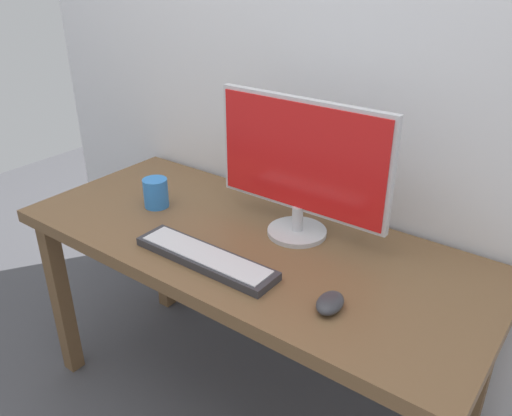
# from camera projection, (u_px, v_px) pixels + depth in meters

# --- Properties ---
(ground_plane) EXTENTS (6.00, 6.00, 0.00)m
(ground_plane) POSITION_uv_depth(u_px,v_px,m) (249.00, 405.00, 2.01)
(ground_plane) COLOR #4C4C51
(desk) EXTENTS (1.58, 0.68, 0.75)m
(desk) POSITION_uv_depth(u_px,v_px,m) (248.00, 261.00, 1.71)
(desk) COLOR brown
(desk) RESTS_ON ground_plane
(monitor) EXTENTS (0.60, 0.19, 0.45)m
(monitor) POSITION_uv_depth(u_px,v_px,m) (301.00, 164.00, 1.60)
(monitor) COLOR silver
(monitor) RESTS_ON desk
(keyboard_primary) EXTENTS (0.48, 0.12, 0.03)m
(keyboard_primary) POSITION_uv_depth(u_px,v_px,m) (205.00, 258.00, 1.54)
(keyboard_primary) COLOR #333338
(keyboard_primary) RESTS_ON desk
(mouse) EXTENTS (0.08, 0.11, 0.04)m
(mouse) POSITION_uv_depth(u_px,v_px,m) (330.00, 303.00, 1.34)
(mouse) COLOR #333338
(mouse) RESTS_ON desk
(coffee_mug) EXTENTS (0.09, 0.09, 0.11)m
(coffee_mug) POSITION_uv_depth(u_px,v_px,m) (156.00, 193.00, 1.86)
(coffee_mug) COLOR #337FD8
(coffee_mug) RESTS_ON desk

